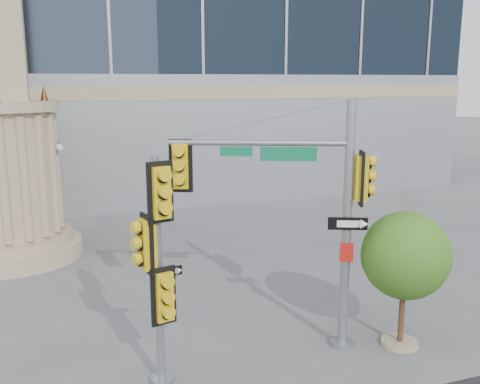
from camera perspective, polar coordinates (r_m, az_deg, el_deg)
name	(u,v)px	position (r m, az deg, el deg)	size (l,w,h in m)	color
ground	(294,354)	(11.98, 5.79, -16.85)	(120.00, 120.00, 0.00)	#545456
main_signal_pole	(301,198)	(11.23, 6.54, -0.64)	(3.94, 1.94, 5.37)	slate
secondary_signal_pole	(157,257)	(9.89, -8.80, -6.82)	(0.82, 0.59, 4.43)	slate
street_tree	(406,259)	(12.09, 17.31, -6.81)	(1.94, 1.89, 3.02)	gray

